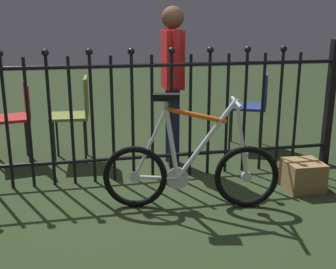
{
  "coord_description": "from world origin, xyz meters",
  "views": [
    {
      "loc": [
        -0.57,
        -3.03,
        1.46
      ],
      "look_at": [
        0.14,
        0.21,
        0.55
      ],
      "focal_mm": 44.86,
      "sensor_mm": 36.0,
      "label": 1
    }
  ],
  "objects_px": {
    "chair_red": "(17,113)",
    "chair_olive": "(77,110)",
    "person_visitor": "(173,73)",
    "chair_navy": "(254,102)",
    "display_crate": "(303,175)",
    "bicycle": "(191,170)"
  },
  "relations": [
    {
      "from": "chair_red",
      "to": "chair_olive",
      "type": "xyz_separation_m",
      "value": [
        0.61,
        -0.1,
        0.03
      ]
    },
    {
      "from": "chair_olive",
      "to": "person_visitor",
      "type": "xyz_separation_m",
      "value": [
        0.95,
        -0.33,
        0.39
      ]
    },
    {
      "from": "chair_navy",
      "to": "display_crate",
      "type": "height_order",
      "value": "chair_navy"
    },
    {
      "from": "chair_navy",
      "to": "chair_olive",
      "type": "bearing_deg",
      "value": -178.61
    },
    {
      "from": "chair_red",
      "to": "display_crate",
      "type": "height_order",
      "value": "chair_red"
    },
    {
      "from": "bicycle",
      "to": "person_visitor",
      "type": "xyz_separation_m",
      "value": [
        0.09,
        1.07,
        0.63
      ]
    },
    {
      "from": "chair_red",
      "to": "chair_olive",
      "type": "relative_size",
      "value": 0.93
    },
    {
      "from": "chair_navy",
      "to": "chair_olive",
      "type": "xyz_separation_m",
      "value": [
        -2.0,
        -0.05,
        0.0
      ]
    },
    {
      "from": "person_visitor",
      "to": "display_crate",
      "type": "bearing_deg",
      "value": -43.18
    },
    {
      "from": "person_visitor",
      "to": "display_crate",
      "type": "height_order",
      "value": "person_visitor"
    },
    {
      "from": "person_visitor",
      "to": "chair_navy",
      "type": "bearing_deg",
      "value": 19.61
    },
    {
      "from": "chair_navy",
      "to": "chair_red",
      "type": "height_order",
      "value": "chair_navy"
    },
    {
      "from": "chair_red",
      "to": "chair_navy",
      "type": "bearing_deg",
      "value": -1.12
    },
    {
      "from": "bicycle",
      "to": "person_visitor",
      "type": "distance_m",
      "value": 1.24
    },
    {
      "from": "chair_red",
      "to": "display_crate",
      "type": "distance_m",
      "value": 2.9
    },
    {
      "from": "bicycle",
      "to": "chair_red",
      "type": "height_order",
      "value": "bicycle"
    },
    {
      "from": "chair_navy",
      "to": "display_crate",
      "type": "xyz_separation_m",
      "value": [
        -0.07,
        -1.29,
        -0.42
      ]
    },
    {
      "from": "bicycle",
      "to": "chair_navy",
      "type": "distance_m",
      "value": 1.85
    },
    {
      "from": "chair_red",
      "to": "chair_olive",
      "type": "bearing_deg",
      "value": -9.3
    },
    {
      "from": "chair_red",
      "to": "display_crate",
      "type": "xyz_separation_m",
      "value": [
        2.54,
        -1.34,
        -0.39
      ]
    },
    {
      "from": "bicycle",
      "to": "display_crate",
      "type": "xyz_separation_m",
      "value": [
        1.07,
        0.15,
        -0.19
      ]
    },
    {
      "from": "bicycle",
      "to": "chair_navy",
      "type": "bearing_deg",
      "value": 51.49
    }
  ]
}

